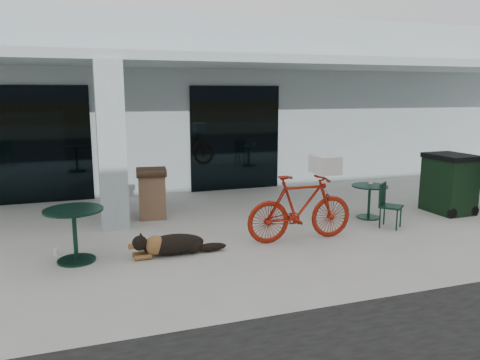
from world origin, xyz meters
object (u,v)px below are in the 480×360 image
object	(u,v)px
cafe_chair_far_a	(391,206)
bicycle	(300,208)
cafe_table_near	(75,235)
trash_receptacle	(152,193)
dog	(173,243)
wheeled_bin	(449,183)
cafe_chair_far_b	(472,186)
cafe_table_far	(369,202)

from	to	relation	value
cafe_chair_far_a	bicycle	bearing A→B (deg)	144.20
cafe_table_near	trash_receptacle	size ratio (longest dim) A/B	0.87
cafe_chair_far_a	trash_receptacle	world-z (taller)	trash_receptacle
dog	bicycle	bearing A→B (deg)	-1.80
cafe_chair_far_a	wheeled_bin	world-z (taller)	wheeled_bin
cafe_table_near	dog	bearing A→B (deg)	-7.37
cafe_chair_far_b	dog	bearing A→B (deg)	-99.21
bicycle	cafe_table_near	size ratio (longest dim) A/B	2.20
cafe_table_far	cafe_chair_far_a	bearing A→B (deg)	-91.23
cafe_table_near	trash_receptacle	world-z (taller)	trash_receptacle
cafe_chair_far_a	trash_receptacle	xyz separation A→B (m)	(-4.18, 2.20, 0.08)
bicycle	cafe_table_near	xyz separation A→B (m)	(-3.69, 0.17, -0.17)
dog	cafe_table_far	distance (m)	4.31
cafe_table_far	trash_receptacle	xyz separation A→B (m)	(-4.20, 1.46, 0.17)
trash_receptacle	wheeled_bin	bearing A→B (deg)	-14.75
dog	wheeled_bin	size ratio (longest dim) A/B	0.91
cafe_table_near	cafe_chair_far_a	size ratio (longest dim) A/B	1.03
bicycle	cafe_chair_far_a	distance (m)	1.98
bicycle	dog	xyz separation A→B (m)	(-2.23, -0.02, -0.39)
wheeled_bin	cafe_chair_far_a	bearing A→B (deg)	-164.02
cafe_table_far	wheeled_bin	xyz separation A→B (m)	(1.88, -0.14, 0.29)
bicycle	trash_receptacle	xyz separation A→B (m)	(-2.21, 2.34, -0.07)
cafe_chair_far_b	trash_receptacle	bearing A→B (deg)	-118.54
dog	cafe_chair_far_b	xyz separation A→B (m)	(6.93, 0.98, 0.29)
cafe_chair_far_a	cafe_chair_far_b	xyz separation A→B (m)	(2.73, 0.81, 0.05)
bicycle	cafe_chair_far_b	distance (m)	4.80
cafe_chair_far_b	trash_receptacle	world-z (taller)	trash_receptacle
dog	cafe_table_far	bearing A→B (deg)	9.71
bicycle	cafe_table_far	bearing A→B (deg)	-65.09
cafe_table_near	wheeled_bin	bearing A→B (deg)	4.32
cafe_table_near	trash_receptacle	xyz separation A→B (m)	(1.48, 2.17, 0.10)
trash_receptacle	wheeled_bin	size ratio (longest dim) A/B	0.81
cafe_table_near	cafe_chair_far_b	distance (m)	8.43
cafe_table_near	cafe_table_far	distance (m)	5.72
dog	cafe_table_far	world-z (taller)	cafe_table_far
cafe_chair_far_b	trash_receptacle	distance (m)	7.05
cafe_table_far	wheeled_bin	size ratio (longest dim) A/B	0.58
wheeled_bin	dog	bearing A→B (deg)	-174.36
cafe_table_near	cafe_chair_far_a	bearing A→B (deg)	-0.25
cafe_chair_far_a	cafe_chair_far_b	world-z (taller)	cafe_chair_far_b
cafe_chair_far_a	wheeled_bin	distance (m)	2.00
cafe_chair_far_a	trash_receptacle	bearing A→B (deg)	112.33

